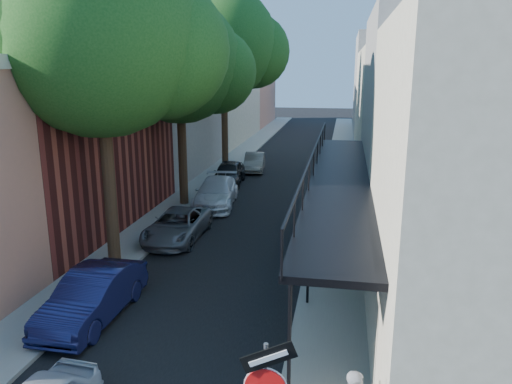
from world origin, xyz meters
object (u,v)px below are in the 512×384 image
at_px(oak_near, 114,38).
at_px(parked_car_f, 255,162).
at_px(parked_car_c, 178,225).
at_px(parked_car_d, 216,193).
at_px(parked_car_b, 93,296).
at_px(oak_far, 231,45).
at_px(parked_car_e, 229,173).
at_px(oak_mid, 188,64).

relative_size(oak_near, parked_car_f, 3.10).
relative_size(parked_car_c, parked_car_d, 0.91).
distance_m(parked_car_b, parked_car_f, 20.98).
height_order(oak_far, parked_car_f, oak_far).
bearing_deg(parked_car_c, parked_car_e, 91.28).
bearing_deg(oak_mid, parked_car_d, -1.06).
xyz_separation_m(oak_mid, parked_car_b, (0.82, -12.06, -6.36)).
relative_size(oak_mid, parked_car_b, 2.41).
xyz_separation_m(oak_mid, oak_far, (0.06, 9.04, 1.20)).
relative_size(oak_mid, parked_car_f, 2.77).
xyz_separation_m(oak_near, oak_far, (0.01, 17.01, 0.38)).
bearing_deg(parked_car_d, oak_near, -104.53).
relative_size(parked_car_b, parked_car_c, 0.98).
bearing_deg(oak_mid, oak_near, -89.63).
distance_m(parked_car_d, parked_car_f, 8.94).
xyz_separation_m(parked_car_b, parked_car_d, (0.44, 12.03, -0.00)).
height_order(oak_far, parked_car_b, oak_far).
relative_size(parked_car_b, parked_car_d, 0.89).
height_order(oak_near, parked_car_d, oak_near).
height_order(parked_car_b, parked_car_e, parked_car_b).
xyz_separation_m(oak_near, parked_car_f, (1.58, 16.88, -7.27)).
distance_m(oak_near, oak_mid, 8.01).
relative_size(oak_near, parked_car_e, 2.79).
distance_m(oak_mid, parked_car_d, 6.48).
distance_m(oak_near, parked_car_d, 10.78).
height_order(oak_near, parked_car_b, oak_near).
bearing_deg(parked_car_f, oak_mid, -106.66).
bearing_deg(oak_near, parked_car_c, 71.12).
relative_size(oak_far, parked_car_c, 2.74).
height_order(oak_near, oak_mid, oak_near).
distance_m(oak_far, parked_car_f, 7.81).
bearing_deg(oak_mid, parked_car_f, 79.60).
bearing_deg(parked_car_e, oak_mid, -103.94).
height_order(oak_mid, oak_far, oak_far).
xyz_separation_m(oak_mid, parked_car_d, (1.25, -0.02, -6.36)).
relative_size(parked_car_c, parked_car_f, 1.18).
bearing_deg(oak_mid, oak_far, 89.59).
relative_size(oak_far, parked_car_f, 3.23).
bearing_deg(parked_car_e, parked_car_d, -88.84).
relative_size(oak_mid, parked_car_e, 2.49).
height_order(parked_car_d, parked_car_e, parked_car_e).
bearing_deg(parked_car_e, parked_car_f, 74.90).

